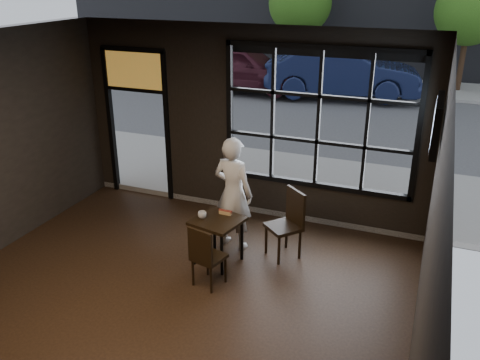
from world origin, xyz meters
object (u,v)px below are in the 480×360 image
at_px(cafe_table, 218,241).
at_px(navy_car, 343,72).
at_px(chair_near, 209,255).
at_px(man, 233,193).

relative_size(cafe_table, navy_car, 0.14).
distance_m(cafe_table, chair_near, 0.58).
height_order(man, navy_car, man).
relative_size(cafe_table, chair_near, 0.78).
distance_m(chair_near, man, 1.19).
distance_m(cafe_table, man, 0.76).
relative_size(chair_near, navy_car, 0.18).
distance_m(cafe_table, navy_car, 10.81).
bearing_deg(navy_car, chair_near, 173.14).
xyz_separation_m(cafe_table, man, (0.02, 0.54, 0.53)).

